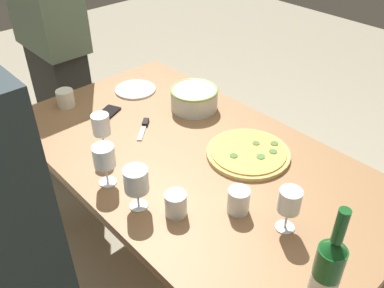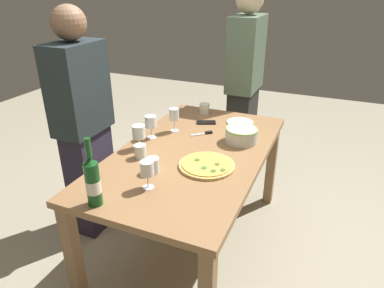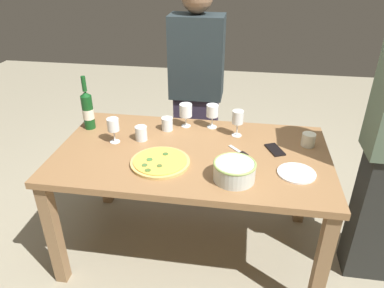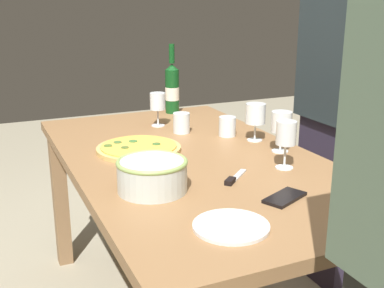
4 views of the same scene
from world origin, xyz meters
The scene contains 17 objects.
ground_plane centered at (0.00, 0.00, 0.00)m, with size 8.00×8.00×0.00m, color gray.
dining_table centered at (0.00, 0.00, 0.66)m, with size 1.60×0.90×0.75m.
pizza centered at (-0.15, -0.16, 0.76)m, with size 0.33×0.33×0.03m.
serving_bowl centered at (0.26, -0.25, 0.81)m, with size 0.22×0.22×0.10m.
wine_bottle centered at (-0.72, 0.21, 0.88)m, with size 0.07×0.07×0.36m.
wine_glass_near_pizza centered at (0.25, 0.25, 0.87)m, with size 0.07×0.07×0.17m.
wine_glass_by_bottle centered at (-0.49, 0.04, 0.86)m, with size 0.07×0.07×0.16m.
wine_glass_far_left centered at (0.08, 0.34, 0.87)m, with size 0.08×0.08×0.16m.
wine_glass_far_right centered at (-0.09, 0.33, 0.86)m, with size 0.08×0.08×0.16m.
cup_amber centered at (-0.21, 0.26, 0.79)m, with size 0.07×0.07×0.08m, color white.
cup_ceramic centered at (0.68, 0.18, 0.79)m, with size 0.08×0.08×0.08m, color white.
cup_spare centered at (-0.33, 0.10, 0.79)m, with size 0.07×0.07×0.09m, color white.
side_plate centered at (0.59, -0.15, 0.76)m, with size 0.20×0.20×0.01m, color white.
cell_phone centered at (0.48, 0.09, 0.76)m, with size 0.07×0.14×0.01m, color black.
pizza_knife centered at (0.28, 0.03, 0.76)m, with size 0.12×0.13×0.02m.
person_host centered at (1.16, -0.02, 0.87)m, with size 0.44×0.24×1.71m.
person_guest_left centered at (-0.09, 0.78, 0.82)m, with size 0.39×0.24×1.62m.
Camera 1 is at (-0.96, 0.88, 1.74)m, focal length 38.54 mm.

